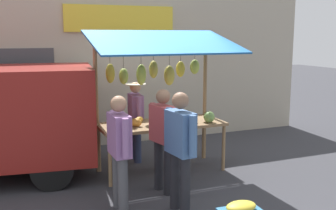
{
  "coord_description": "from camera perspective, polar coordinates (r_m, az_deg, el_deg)",
  "views": [
    {
      "loc": [
        2.52,
        6.44,
        2.41
      ],
      "look_at": [
        0.0,
        0.3,
        1.25
      ],
      "focal_mm": 42.95,
      "sensor_mm": 36.0,
      "label": 1
    }
  ],
  "objects": [
    {
      "name": "shopper_with_shopping_bag",
      "position": [
        6.12,
        -0.67,
        -4.09
      ],
      "size": [
        0.31,
        0.68,
        1.61
      ],
      "rotation": [
        0.0,
        0.0,
        -1.36
      ],
      "color": "#232328",
      "rests_on": "ground"
    },
    {
      "name": "shopper_in_grey_tee",
      "position": [
        5.5,
        -6.9,
        -5.74
      ],
      "size": [
        0.22,
        0.69,
        1.62
      ],
      "rotation": [
        0.0,
        0.0,
        -1.57
      ],
      "color": "#4C4C51",
      "rests_on": "ground"
    },
    {
      "name": "street_backdrop",
      "position": [
        9.01,
        -6.38,
        5.33
      ],
      "size": [
        9.0,
        0.3,
        3.4
      ],
      "color": "#B2A893",
      "rests_on": "ground"
    },
    {
      "name": "ground_plane",
      "position": [
        7.32,
        -0.9,
        -9.3
      ],
      "size": [
        40.0,
        40.0,
        0.0
      ],
      "primitive_type": "plane",
      "color": "#38383D"
    },
    {
      "name": "market_stall",
      "position": [
        7.01,
        -1.01,
        2.89
      ],
      "size": [
        2.5,
        1.46,
        2.5
      ],
      "color": "olive",
      "rests_on": "ground"
    },
    {
      "name": "shopper_in_striped_shirt",
      "position": [
        5.42,
        1.74,
        -5.51
      ],
      "size": [
        0.28,
        0.71,
        1.67
      ],
      "rotation": [
        0.0,
        0.0,
        -1.46
      ],
      "color": "#232328",
      "rests_on": "ground"
    },
    {
      "name": "vendor_with_sunhat",
      "position": [
        7.69,
        -4.59,
        -1.48
      ],
      "size": [
        0.4,
        0.67,
        1.54
      ],
      "rotation": [
        0.0,
        0.0,
        1.47
      ],
      "color": "navy",
      "rests_on": "ground"
    }
  ]
}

